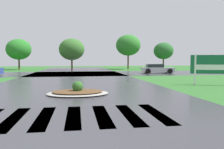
{
  "coord_description": "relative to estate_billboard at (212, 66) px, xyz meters",
  "views": [
    {
      "loc": [
        0.13,
        -3.07,
        1.79
      ],
      "look_at": [
        1.97,
        8.9,
        0.99
      ],
      "focal_mm": 36.31,
      "sensor_mm": 36.0,
      "label": 1
    }
  ],
  "objects": [
    {
      "name": "asphalt_roadway",
      "position": [
        -9.44,
        -1.5,
        -1.36
      ],
      "size": [
        11.42,
        80.0,
        0.01
      ],
      "primitive_type": "cube",
      "color": "#35353A",
      "rests_on": "ground"
    },
    {
      "name": "asphalt_cross_road",
      "position": [
        -9.44,
        14.47,
        -1.36
      ],
      "size": [
        90.0,
        10.28,
        0.01
      ],
      "primitive_type": "cube",
      "color": "#35353A",
      "rests_on": "ground"
    },
    {
      "name": "crosswalk_stripes",
      "position": [
        -9.44,
        -7.43,
        -1.36
      ],
      "size": [
        5.85,
        2.97,
        0.01
      ],
      "color": "white",
      "rests_on": "ground"
    },
    {
      "name": "estate_billboard",
      "position": [
        0.0,
        0.0,
        0.0
      ],
      "size": [
        2.77,
        0.97,
        2.16
      ],
      "rotation": [
        0.0,
        0.0,
        2.83
      ],
      "color": "white",
      "rests_on": "ground"
    },
    {
      "name": "median_island",
      "position": [
        -9.31,
        -2.87,
        -1.24
      ],
      "size": [
        3.15,
        2.39,
        0.68
      ],
      "color": "#9E9B93",
      "rests_on": "ground"
    },
    {
      "name": "car_silver_hatch",
      "position": [
        1.0,
        13.79,
        -0.79
      ],
      "size": [
        4.29,
        2.46,
        1.19
      ],
      "rotation": [
        0.0,
        0.0,
        -0.13
      ],
      "color": "#B7B7BF",
      "rests_on": "ground"
    },
    {
      "name": "background_treeline",
      "position": [
        -14.78,
        25.97,
        2.52
      ],
      "size": [
        48.08,
        6.84,
        6.38
      ],
      "color": "#4C3823",
      "rests_on": "ground"
    }
  ]
}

